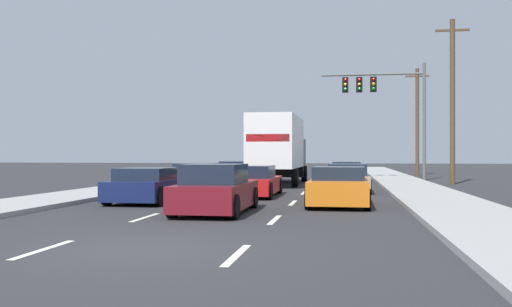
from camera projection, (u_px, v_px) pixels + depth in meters
ground_plane at (288, 181)px, 34.46m from camera, size 140.00×140.00×0.00m
sidewalk_right at (409, 186)px, 28.48m from camera, size 2.83×80.00×0.14m
sidewalk_left at (157, 183)px, 30.56m from camera, size 2.83×80.00×0.14m
lane_markings at (283, 184)px, 31.68m from camera, size 3.54×57.00×0.01m
car_blue at (234, 172)px, 34.63m from camera, size 1.84×4.57×1.22m
car_silver at (196, 177)px, 26.56m from camera, size 1.97×4.71×1.23m
car_navy at (149, 186)px, 19.36m from camera, size 2.01×4.13×1.19m
box_truck at (279, 147)px, 30.69m from camera, size 2.55×8.98×3.63m
car_red at (252, 182)px, 22.10m from camera, size 1.97×4.36×1.21m
car_maroon at (216, 190)px, 15.84m from camera, size 1.84×4.17×1.38m
car_gray at (346, 173)px, 32.58m from camera, size 1.92×4.05×1.22m
car_tan at (347, 179)px, 24.91m from camera, size 1.98×4.51×1.23m
car_orange at (339, 187)px, 18.10m from camera, size 1.96×4.11×1.25m
traffic_signal_mast at (378, 93)px, 36.29m from camera, size 6.63×0.69×7.49m
utility_pole_mid at (452, 99)px, 30.84m from camera, size 1.80×0.28×9.06m
utility_pole_far at (417, 120)px, 43.62m from camera, size 1.80×0.28×8.32m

